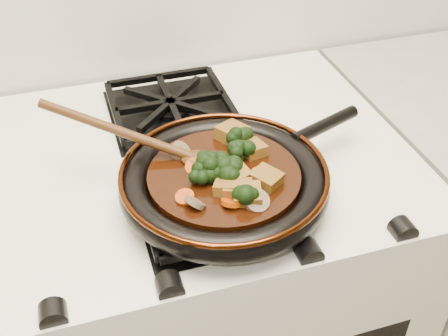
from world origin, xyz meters
name	(u,v)px	position (x,y,z in m)	size (l,w,h in m)	color
stove	(197,315)	(0.00, 1.69, 0.45)	(0.76, 0.60, 0.90)	white
burner_grate_front	(212,199)	(0.00, 1.55, 0.91)	(0.23, 0.23, 0.03)	black
burner_grate_back	(171,107)	(0.00, 1.83, 0.91)	(0.23, 0.23, 0.03)	black
skillet	(225,181)	(0.02, 1.55, 0.94)	(0.43, 0.32, 0.05)	black
braising_sauce	(224,179)	(0.02, 1.55, 0.95)	(0.23, 0.23, 0.02)	black
tofu_cube_0	(228,188)	(0.01, 1.51, 0.97)	(0.04, 0.03, 0.02)	brown
tofu_cube_1	(207,166)	(0.00, 1.57, 0.97)	(0.04, 0.03, 0.02)	brown
tofu_cube_2	(238,190)	(0.02, 1.50, 0.97)	(0.04, 0.03, 0.02)	brown
tofu_cube_3	(232,133)	(0.06, 1.64, 0.97)	(0.04, 0.05, 0.02)	brown
tofu_cube_4	(253,149)	(0.08, 1.59, 0.97)	(0.03, 0.04, 0.02)	brown
tofu_cube_5	(247,195)	(0.03, 1.49, 0.97)	(0.04, 0.04, 0.02)	brown
tofu_cube_6	(266,179)	(0.07, 1.51, 0.97)	(0.04, 0.04, 0.02)	brown
tofu_cube_7	(233,176)	(0.03, 1.53, 0.97)	(0.04, 0.04, 0.02)	brown
broccoli_floret_0	(202,172)	(-0.01, 1.55, 0.97)	(0.06, 0.06, 0.06)	black
broccoli_floret_1	(242,139)	(0.07, 1.61, 0.97)	(0.05, 0.05, 0.05)	black
broccoli_floret_2	(215,171)	(0.01, 1.55, 0.97)	(0.06, 0.06, 0.05)	black
broccoli_floret_3	(229,175)	(0.02, 1.54, 0.97)	(0.06, 0.06, 0.05)	black
broccoli_floret_4	(209,160)	(0.00, 1.57, 0.97)	(0.06, 0.06, 0.05)	black
broccoli_floret_5	(248,199)	(0.03, 1.48, 0.97)	(0.06, 0.06, 0.05)	black
broccoli_floret_6	(241,151)	(0.06, 1.58, 0.97)	(0.05, 0.05, 0.06)	black
carrot_coin_0	(232,202)	(0.01, 1.48, 0.96)	(0.03, 0.03, 0.01)	#AA3504
carrot_coin_1	(185,197)	(-0.05, 1.51, 0.96)	(0.03, 0.03, 0.01)	#AA3504
carrot_coin_2	(259,175)	(0.07, 1.53, 0.96)	(0.03, 0.03, 0.01)	#AA3504
carrot_coin_3	(195,167)	(-0.02, 1.57, 0.96)	(0.03, 0.03, 0.01)	#AA3504
mushroom_slice_0	(195,203)	(-0.04, 1.49, 0.97)	(0.03, 0.03, 0.01)	brown
mushroom_slice_1	(236,139)	(0.06, 1.62, 0.97)	(0.04, 0.04, 0.01)	brown
mushroom_slice_2	(257,201)	(0.04, 1.47, 0.97)	(0.04, 0.04, 0.01)	brown
mushroom_slice_3	(180,151)	(-0.03, 1.62, 0.97)	(0.03, 0.03, 0.01)	brown
wooden_spoon	(151,142)	(-0.07, 1.63, 0.98)	(0.15, 0.11, 0.26)	#42250E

